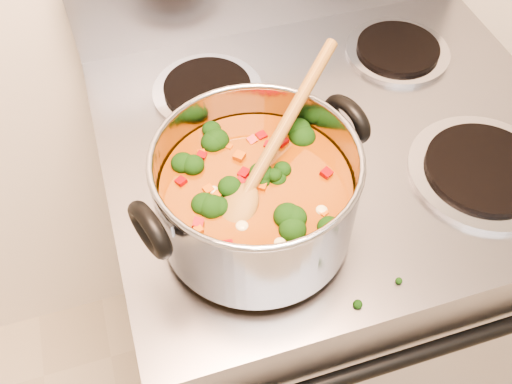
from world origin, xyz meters
TOP-DOWN VIEW (x-y plane):
  - electric_range at (-0.04, 1.16)m, footprint 0.73×0.66m
  - stockpot at (-0.22, 1.01)m, footprint 0.32×0.26m
  - wooden_spoon at (-0.21, 1.03)m, footprint 0.23×0.22m
  - cooktop_crumbs at (-0.25, 1.14)m, footprint 0.35×0.09m

SIDE VIEW (x-z plane):
  - electric_range at x=-0.04m, z-range -0.07..1.01m
  - cooktop_crumbs at x=-0.25m, z-range 0.92..0.93m
  - stockpot at x=-0.22m, z-range 0.93..1.08m
  - wooden_spoon at x=-0.21m, z-range 0.99..1.10m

